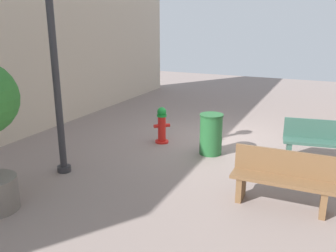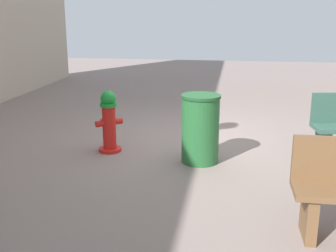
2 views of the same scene
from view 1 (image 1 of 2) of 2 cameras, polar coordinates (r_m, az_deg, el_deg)
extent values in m
plane|color=gray|center=(9.53, 8.19, -2.27)|extent=(23.40, 23.40, 0.00)
cylinder|color=red|center=(9.25, -0.99, -2.50)|extent=(0.35, 0.35, 0.05)
cylinder|color=red|center=(9.15, -1.00, -0.42)|extent=(0.20, 0.20, 0.65)
cylinder|color=#198C33|center=(9.05, -1.01, 1.74)|extent=(0.25, 0.25, 0.06)
sphere|color=#198C33|center=(9.03, -1.02, 2.32)|extent=(0.23, 0.23, 0.23)
cylinder|color=red|center=(9.09, -1.90, -0.02)|extent=(0.16, 0.15, 0.09)
cylinder|color=red|center=(9.16, -0.11, 0.12)|extent=(0.16, 0.15, 0.09)
cylinder|color=red|center=(9.28, -1.26, 0.08)|extent=(0.18, 0.18, 0.12)
cube|color=#33594C|center=(8.48, 18.82, -3.79)|extent=(0.16, 0.41, 0.45)
cube|color=#33594C|center=(8.46, 22.79, -2.44)|extent=(1.46, 0.65, 0.06)
cube|color=#33594C|center=(8.56, 22.84, -0.45)|extent=(1.40, 0.28, 0.44)
cube|color=brown|center=(6.38, 23.72, -11.14)|extent=(0.10, 0.40, 0.45)
cube|color=brown|center=(6.48, 11.66, -9.56)|extent=(0.10, 0.40, 0.45)
cube|color=brown|center=(6.29, 17.83, -8.32)|extent=(1.69, 0.46, 0.06)
cube|color=brown|center=(6.37, 18.23, -5.60)|extent=(1.68, 0.08, 0.44)
cylinder|color=#2D2D33|center=(7.82, -16.35, -6.59)|extent=(0.28, 0.28, 0.12)
cylinder|color=#2D2D33|center=(7.28, -17.68, 8.71)|extent=(0.14, 0.14, 4.05)
cylinder|color=#266633|center=(8.40, 6.91, -1.44)|extent=(0.53, 0.53, 0.93)
cylinder|color=#1E5128|center=(8.27, 7.03, 1.76)|extent=(0.55, 0.55, 0.04)
camera|label=2|loc=(2.92, -19.38, -3.32)|focal=44.99mm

